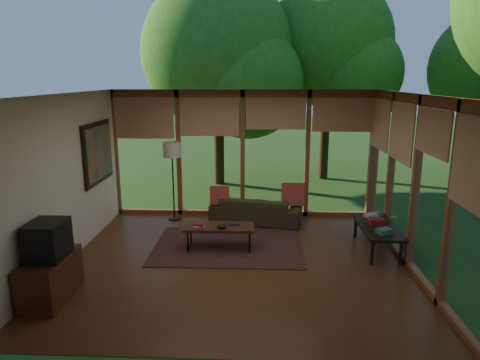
{
  "coord_description": "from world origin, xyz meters",
  "views": [
    {
      "loc": [
        0.31,
        -6.49,
        2.94
      ],
      "look_at": [
        0.02,
        0.7,
        1.21
      ],
      "focal_mm": 32.0,
      "sensor_mm": 36.0,
      "label": 1
    }
  ],
  "objects_px": {
    "television": "(47,240)",
    "coffee_table": "(219,228)",
    "floor_lamp": "(172,154)",
    "sofa": "(256,210)",
    "media_cabinet": "(50,278)",
    "side_console": "(377,228)"
  },
  "relations": [
    {
      "from": "sofa",
      "to": "media_cabinet",
      "type": "relative_size",
      "value": 1.84
    },
    {
      "from": "media_cabinet",
      "to": "television",
      "type": "height_order",
      "value": "television"
    },
    {
      "from": "side_console",
      "to": "coffee_table",
      "type": "bearing_deg",
      "value": -178.96
    },
    {
      "from": "floor_lamp",
      "to": "coffee_table",
      "type": "xyz_separation_m",
      "value": [
        1.1,
        -1.57,
        -1.01
      ]
    },
    {
      "from": "sofa",
      "to": "television",
      "type": "relative_size",
      "value": 3.35
    },
    {
      "from": "sofa",
      "to": "coffee_table",
      "type": "distance_m",
      "value": 1.6
    },
    {
      "from": "sofa",
      "to": "media_cabinet",
      "type": "bearing_deg",
      "value": 61.81
    },
    {
      "from": "media_cabinet",
      "to": "coffee_table",
      "type": "relative_size",
      "value": 0.83
    },
    {
      "from": "floor_lamp",
      "to": "coffee_table",
      "type": "distance_m",
      "value": 2.17
    },
    {
      "from": "sofa",
      "to": "media_cabinet",
      "type": "xyz_separation_m",
      "value": [
        -2.76,
        -3.3,
        0.03
      ]
    },
    {
      "from": "television",
      "to": "floor_lamp",
      "type": "relative_size",
      "value": 0.33
    },
    {
      "from": "television",
      "to": "coffee_table",
      "type": "xyz_separation_m",
      "value": [
        2.11,
        1.83,
        -0.46
      ]
    },
    {
      "from": "coffee_table",
      "to": "floor_lamp",
      "type": "bearing_deg",
      "value": 125.11
    },
    {
      "from": "television",
      "to": "floor_lamp",
      "type": "bearing_deg",
      "value": 73.44
    },
    {
      "from": "sofa",
      "to": "media_cabinet",
      "type": "distance_m",
      "value": 4.3
    },
    {
      "from": "media_cabinet",
      "to": "coffee_table",
      "type": "distance_m",
      "value": 2.81
    },
    {
      "from": "media_cabinet",
      "to": "television",
      "type": "xyz_separation_m",
      "value": [
        0.02,
        0.0,
        0.55
      ]
    },
    {
      "from": "media_cabinet",
      "to": "television",
      "type": "distance_m",
      "value": 0.55
    },
    {
      "from": "media_cabinet",
      "to": "coffee_table",
      "type": "height_order",
      "value": "media_cabinet"
    },
    {
      "from": "side_console",
      "to": "floor_lamp",
      "type": "bearing_deg",
      "value": 158.41
    },
    {
      "from": "sofa",
      "to": "television",
      "type": "height_order",
      "value": "television"
    },
    {
      "from": "floor_lamp",
      "to": "coffee_table",
      "type": "height_order",
      "value": "floor_lamp"
    }
  ]
}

